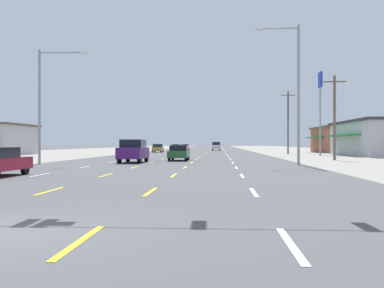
{
  "coord_description": "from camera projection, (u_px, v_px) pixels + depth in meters",
  "views": [
    {
      "loc": [
        4.08,
        -7.67,
        1.65
      ],
      "look_at": [
        -0.18,
        60.55,
        1.56
      ],
      "focal_mm": 40.68,
      "sensor_mm": 36.0,
      "label": 1
    }
  ],
  "objects": [
    {
      "name": "signal_span_wire",
      "position": [
        94.0,
        23.0,
        14.15
      ],
      "size": [
        26.08,
        0.52,
        9.36
      ],
      "color": "brown",
      "rests_on": "ground"
    },
    {
      "name": "sedan_inner_left_farther",
      "position": [
        185.0,
        147.0,
        98.12
      ],
      "size": [
        1.8,
        4.5,
        1.46
      ],
      "color": "#B28C33",
      "rests_on": "ground"
    },
    {
      "name": "sedan_far_left_distant_a",
      "position": [
        175.0,
        147.0,
        110.34
      ],
      "size": [
        1.8,
        4.5,
        1.46
      ],
      "color": "red",
      "rests_on": "ground"
    },
    {
      "name": "hatchback_far_left_far",
      "position": [
        158.0,
        148.0,
        79.76
      ],
      "size": [
        1.72,
        3.9,
        1.54
      ],
      "color": "#B28C33",
      "rests_on": "ground"
    },
    {
      "name": "lot_apron_left",
      "position": [
        53.0,
        153.0,
        75.33
      ],
      "size": [
        28.0,
        440.0,
        0.01
      ],
      "primitive_type": "cube",
      "color": "gray",
      "rests_on": "ground"
    },
    {
      "name": "pole_sign_right_row_1",
      "position": [
        320.0,
        94.0,
        58.48
      ],
      "size": [
        0.24,
        1.66,
        11.26
      ],
      "color": "gray",
      "rests_on": "ground"
    },
    {
      "name": "utility_pole_right_row_0",
      "position": [
        335.0,
        116.0,
        43.0
      ],
      "size": [
        2.2,
        0.26,
        8.37
      ],
      "color": "brown",
      "rests_on": "ground"
    },
    {
      "name": "ground_plane",
      "position": [
        195.0,
        153.0,
        73.79
      ],
      "size": [
        572.0,
        572.0,
        0.0
      ],
      "primitive_type": "plane",
      "color": "#4C4C4F"
    },
    {
      "name": "streetlight_right_row_0",
      "position": [
        295.0,
        86.0,
        33.18
      ],
      "size": [
        3.36,
        0.26,
        10.73
      ],
      "color": "gray",
      "rests_on": "ground"
    },
    {
      "name": "lot_apron_right",
      "position": [
        343.0,
        153.0,
        72.24
      ],
      "size": [
        28.0,
        440.0,
        0.01
      ],
      "primitive_type": "cube",
      "color": "gray",
      "rests_on": "ground"
    },
    {
      "name": "suv_inner_right_farthest",
      "position": [
        216.0,
        146.0,
        100.31
      ],
      "size": [
        1.98,
        4.9,
        1.98
      ],
      "color": "silver",
      "rests_on": "ground"
    },
    {
      "name": "suv_inner_left_near",
      "position": [
        133.0,
        151.0,
        37.34
      ],
      "size": [
        1.98,
        4.9,
        1.98
      ],
      "color": "#4C196B",
      "rests_on": "ground"
    },
    {
      "name": "utility_pole_right_row_1",
      "position": [
        288.0,
        121.0,
        67.8
      ],
      "size": [
        2.2,
        0.26,
        9.79
      ],
      "color": "brown",
      "rests_on": "ground"
    },
    {
      "name": "storefront_right_row_2",
      "position": [
        353.0,
        139.0,
        79.5
      ],
      "size": [
        14.34,
        14.28,
        4.73
      ],
      "color": "#A35642",
      "rests_on": "ground"
    },
    {
      "name": "streetlight_left_row_0",
      "position": [
        44.0,
        98.0,
        34.41
      ],
      "size": [
        3.95,
        0.26,
        9.09
      ],
      "color": "gray",
      "rests_on": "ground"
    },
    {
      "name": "sedan_center_turn_mid",
      "position": [
        179.0,
        153.0,
        41.66
      ],
      "size": [
        1.8,
        4.5,
        1.46
      ],
      "color": "#235B2D",
      "rests_on": "ground"
    },
    {
      "name": "lane_markings",
      "position": [
        203.0,
        150.0,
        112.21
      ],
      "size": [
        10.64,
        227.6,
        0.01
      ],
      "color": "white",
      "rests_on": "ground"
    },
    {
      "name": "sedan_inner_left_midfar",
      "position": [
        177.0,
        148.0,
        76.69
      ],
      "size": [
        1.8,
        4.5,
        1.46
      ],
      "color": "white",
      "rests_on": "ground"
    }
  ]
}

